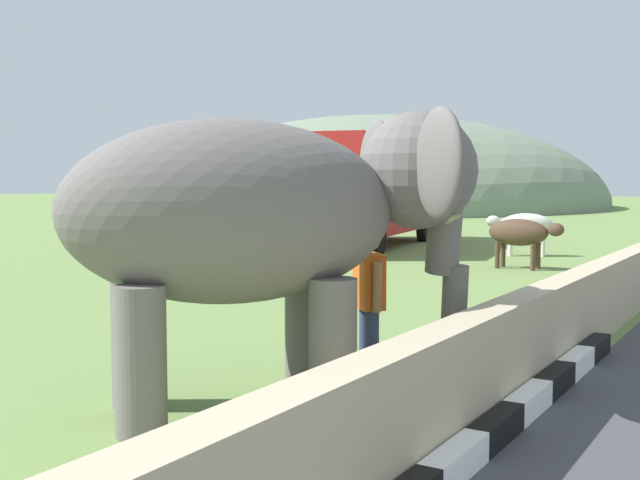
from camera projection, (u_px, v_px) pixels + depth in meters
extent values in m
cube|color=white|center=(455.00, 463.00, 5.62)|extent=(0.90, 0.20, 0.24)
cube|color=black|center=(496.00, 430.00, 6.39)|extent=(0.90, 0.20, 0.24)
cube|color=white|center=(528.00, 403.00, 7.15)|extent=(0.90, 0.20, 0.24)
cube|color=black|center=(555.00, 381.00, 7.91)|extent=(0.90, 0.20, 0.24)
cube|color=white|center=(576.00, 364.00, 8.68)|extent=(0.90, 0.20, 0.24)
cube|color=black|center=(594.00, 349.00, 9.44)|extent=(0.90, 0.20, 0.24)
cube|color=tan|center=(366.00, 436.00, 5.07)|extent=(28.00, 0.36, 1.00)
cylinder|color=#635D5C|center=(307.00, 330.00, 7.89)|extent=(0.44, 0.44, 1.28)
cylinder|color=#635D5C|center=(333.00, 349.00, 7.03)|extent=(0.44, 0.44, 1.28)
cylinder|color=#635D5C|center=(135.00, 340.00, 7.42)|extent=(0.44, 0.44, 1.28)
cylinder|color=#635D5C|center=(141.00, 361.00, 6.56)|extent=(0.44, 0.44, 1.28)
ellipsoid|color=#635D5C|center=(230.00, 211.00, 7.13)|extent=(3.37, 3.26, 1.70)
sphere|color=#635D5C|center=(419.00, 170.00, 7.63)|extent=(1.16, 1.16, 1.16)
ellipsoid|color=#D84C8C|center=(446.00, 155.00, 7.70)|extent=(0.70, 0.72, 0.44)
ellipsoid|color=#635D5C|center=(377.00, 167.00, 8.33)|extent=(0.78, 0.83, 1.00)
ellipsoid|color=#635D5C|center=(439.00, 163.00, 6.84)|extent=(0.78, 0.83, 1.00)
cylinder|color=#635D5C|center=(445.00, 226.00, 7.75)|extent=(0.57, 0.58, 0.99)
cylinder|color=#635D5C|center=(454.00, 305.00, 7.84)|extent=(0.41, 0.41, 0.82)
cone|color=beige|center=(428.00, 215.00, 7.99)|extent=(0.48, 0.51, 0.22)
cone|color=beige|center=(452.00, 217.00, 7.46)|extent=(0.48, 0.51, 0.22)
cylinder|color=navy|center=(366.00, 345.00, 8.30)|extent=(0.15, 0.15, 0.82)
cylinder|color=navy|center=(372.00, 349.00, 8.11)|extent=(0.15, 0.15, 0.82)
cube|color=#D85919|center=(369.00, 281.00, 8.15)|extent=(0.45, 0.46, 0.58)
cylinder|color=#9E7251|center=(362.00, 281.00, 8.41)|extent=(0.18, 0.18, 0.53)
cylinder|color=#9E7251|center=(377.00, 287.00, 7.91)|extent=(0.15, 0.15, 0.52)
sphere|color=#9E7251|center=(369.00, 240.00, 8.12)|extent=(0.23, 0.23, 0.23)
cube|color=#B21E1E|center=(369.00, 186.00, 25.31)|extent=(9.27, 4.10, 3.00)
cube|color=#3F5160|center=(369.00, 169.00, 25.27)|extent=(8.58, 4.01, 0.76)
cylinder|color=black|center=(362.00, 226.00, 28.51)|extent=(1.04, 0.48, 1.00)
cylinder|color=black|center=(424.00, 227.00, 27.68)|extent=(1.04, 0.48, 1.00)
cylinder|color=black|center=(303.00, 236.00, 23.17)|extent=(1.04, 0.48, 1.00)
cylinder|color=black|center=(377.00, 239.00, 22.34)|extent=(1.04, 0.48, 1.00)
cylinder|color=beige|center=(510.00, 245.00, 22.22)|extent=(0.12, 0.12, 0.65)
cylinder|color=beige|center=(509.00, 244.00, 22.57)|extent=(0.12, 0.12, 0.65)
cylinder|color=beige|center=(543.00, 245.00, 22.09)|extent=(0.12, 0.12, 0.65)
cylinder|color=beige|center=(541.00, 244.00, 22.44)|extent=(0.12, 0.12, 0.65)
ellipsoid|color=beige|center=(526.00, 225.00, 22.29)|extent=(1.14, 1.62, 0.66)
ellipsoid|color=beige|center=(493.00, 221.00, 22.42)|extent=(0.40, 0.47, 0.32)
cylinder|color=#473323|center=(538.00, 256.00, 18.96)|extent=(0.12, 0.12, 0.65)
cylinder|color=#473323|center=(533.00, 257.00, 18.67)|extent=(0.12, 0.12, 0.65)
cylinder|color=#473323|center=(503.00, 254.00, 19.48)|extent=(0.12, 0.12, 0.65)
cylinder|color=#473323|center=(497.00, 255.00, 19.19)|extent=(0.12, 0.12, 0.65)
ellipsoid|color=#473323|center=(518.00, 232.00, 19.03)|extent=(0.69, 1.53, 0.66)
ellipsoid|color=#473323|center=(556.00, 230.00, 18.49)|extent=(0.28, 0.42, 0.32)
ellipsoid|color=slate|center=(385.00, 207.00, 64.05)|extent=(43.58, 34.86, 14.75)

